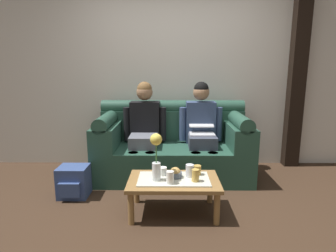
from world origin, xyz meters
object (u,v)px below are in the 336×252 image
Objects in this scene: flower_vase at (156,154)px; snack_bowl at (175,173)px; cup_far_center at (170,177)px; backpack_left at (74,182)px; cup_near_left at (163,171)px; cup_near_right at (195,175)px; person_right at (201,126)px; cup_far_left at (197,170)px; cup_far_right at (190,171)px; coffee_table at (174,184)px; couch at (173,147)px; person_left at (144,126)px.

snack_bowl is at bearing 22.52° from flower_vase.
cup_far_center is 0.34× the size of backpack_left.
cup_near_left is 0.68× the size of cup_near_right.
cup_far_center is at bearing -108.31° from snack_bowl.
snack_bowl is 0.16m from cup_far_center.
cup_far_left is (-0.13, -0.90, -0.26)m from person_right.
person_right is at bearing 81.22° from cup_near_right.
snack_bowl is 1.06× the size of cup_far_right.
cup_far_left is (0.22, 0.07, 0.01)m from snack_bowl.
snack_bowl is 1.17m from backpack_left.
coffee_table is 0.17m from cup_far_center.
cup_near_left is (-0.11, -0.92, 0.01)m from couch.
cup_far_right is at bearing -142.47° from cup_far_left.
cup_near_left is at bearing -74.08° from person_left.
person_right is at bearing -0.33° from couch.
person_left is 1.07m from flower_vase.
cup_near_left is 0.27m from cup_far_right.
person_right is 1.06m from cup_near_left.
snack_bowl is 1.40× the size of cup_far_left.
cup_far_center is at bearing -106.18° from coffee_table.
snack_bowl is at bearing -26.59° from cup_near_left.
flower_vase is 0.38m from cup_far_right.
cup_near_right reaches higher than backpack_left.
couch reaches higher than cup_far_right.
person_right is at bearing 77.69° from cup_far_right.
person_right is at bearing 24.41° from backpack_left.
couch reaches higher than flower_vase.
person_right reaches higher than cup_far_center.
cup_near_right is (0.20, -0.06, 0.11)m from coffee_table.
backpack_left is (-1.09, 0.35, -0.13)m from coffee_table.
person_left is at bearing 123.62° from cup_far_left.
snack_bowl is 1.15× the size of cup_near_right.
flower_vase reaches higher than backpack_left.
coffee_table is 11.21× the size of cup_near_left.
flower_vase is 0.29m from snack_bowl.
couch reaches higher than snack_bowl.
snack_bowl is at bearing 64.36° from coffee_table.
couch is 15.64× the size of cup_far_right.
cup_far_center is 0.35m from cup_far_left.
coffee_table is 6.65× the size of snack_bowl.
snack_bowl is at bearing -68.63° from person_left.
person_right is at bearing 81.78° from cup_far_left.
person_left is at bearing 117.87° from cup_near_right.
person_right is 1.02m from cup_far_right.
person_left is 1.08m from snack_bowl.
flower_vase is 3.44× the size of snack_bowl.
cup_far_left is 1.37m from backpack_left.
cup_far_left is (0.34, 0.01, 0.01)m from cup_near_left.
cup_far_left is 0.27× the size of backpack_left.
couch is 2.22× the size of coffee_table.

